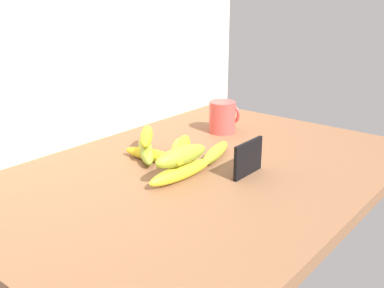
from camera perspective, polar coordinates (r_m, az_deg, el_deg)
name	(u,v)px	position (r cm, az deg, el deg)	size (l,w,h in cm)	color
counter_top	(202,175)	(112.71, 1.29, -3.89)	(110.00, 76.00, 3.00)	brown
back_wall	(91,27)	(131.81, -12.50, 14.08)	(130.00, 2.00, 70.00)	beige
chalkboard_sign	(248,159)	(108.40, 7.01, -1.93)	(11.00, 1.80, 8.40)	black
coffee_mug	(223,117)	(140.00, 3.88, 3.41)	(9.50, 8.00, 9.60)	#D94D48
banana_0	(146,150)	(120.39, -5.81, -0.74)	(20.46, 3.75, 3.75)	#8FAB35
banana_1	(181,164)	(110.81, -1.39, -2.50)	(16.19, 3.46, 3.46)	#A38617
banana_2	(215,153)	(118.47, 2.94, -1.10)	(17.18, 3.33, 3.33)	#ABB62E
banana_3	(179,172)	(105.91, -1.59, -3.48)	(19.33, 3.71, 3.71)	yellow
banana_4	(152,155)	(117.14, -4.98, -1.41)	(16.98, 3.22, 3.22)	yellow
banana_5	(147,136)	(120.34, -5.72, 1.02)	(16.51, 3.24, 3.24)	gold
banana_6	(181,156)	(104.29, -1.40, -1.47)	(15.27, 4.31, 4.31)	#9CB630
banana_7	(182,149)	(110.00, -1.23, -0.66)	(19.59, 3.74, 3.74)	yellow
banana_8	(178,149)	(110.43, -1.72, -0.65)	(15.00, 3.47, 3.47)	#B2C436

